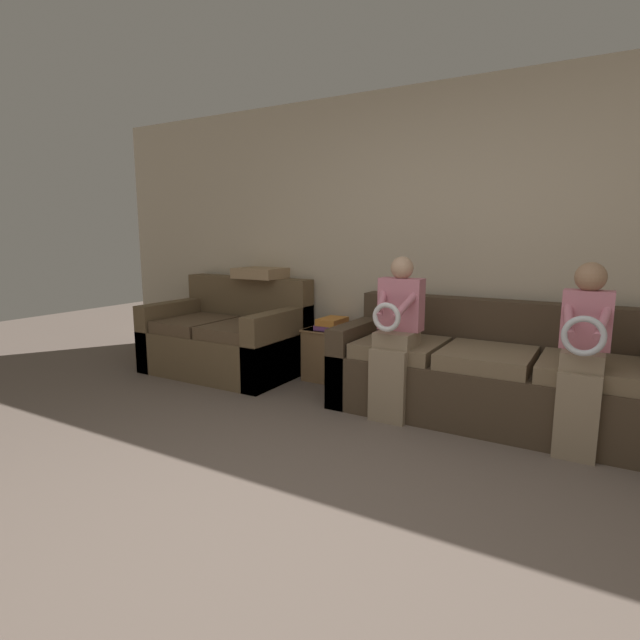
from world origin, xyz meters
TOP-DOWN VIEW (x-y plane):
  - ground_plane at (0.00, 0.00)m, footprint 14.00×14.00m
  - wall_back at (0.00, 2.68)m, footprint 7.68×0.06m
  - couch_main at (0.39, 2.19)m, footprint 2.26×0.89m
  - couch_side at (-2.10, 2.19)m, footprint 1.46×0.94m
  - child_left_seated at (-0.21, 1.83)m, footprint 0.32×0.37m
  - child_right_seated at (1.00, 1.83)m, footprint 0.28×0.38m
  - side_shelf at (-1.05, 2.43)m, footprint 0.50×0.39m
  - book_stack at (-1.05, 2.43)m, footprint 0.26×0.30m
  - throw_pillow at (-1.90, 2.51)m, footprint 0.46×0.46m

SIDE VIEW (x-z plane):
  - ground_plane at x=0.00m, z-range 0.00..0.00m
  - side_shelf at x=-1.05m, z-range 0.01..0.49m
  - couch_main at x=0.39m, z-range -0.11..0.72m
  - couch_side at x=-2.10m, z-range -0.14..0.77m
  - book_stack at x=-1.05m, z-range 0.47..0.58m
  - child_left_seated at x=-0.21m, z-range 0.05..1.23m
  - child_right_seated at x=1.00m, z-range 0.07..1.24m
  - throw_pillow at x=-1.90m, z-range 0.91..1.01m
  - wall_back at x=0.00m, z-range 0.00..2.55m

